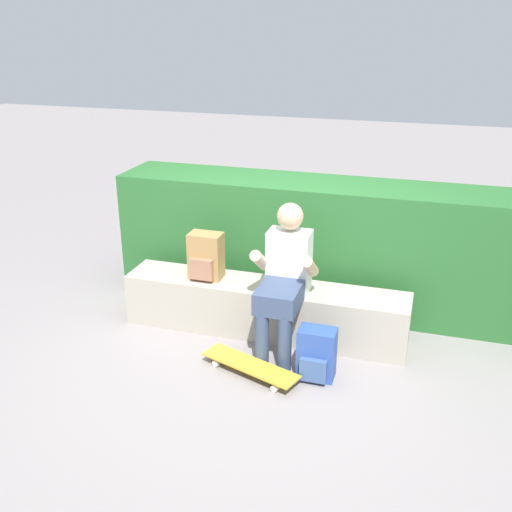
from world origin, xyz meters
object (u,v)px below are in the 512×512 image
(person_skater, at_px, (284,276))
(backpack_on_ground, at_px, (316,355))
(bench_main, at_px, (264,308))
(backpack_on_bench, at_px, (206,257))
(skateboard_near_person, at_px, (250,366))

(person_skater, relative_size, backpack_on_ground, 3.00)
(bench_main, height_order, person_skater, person_skater)
(backpack_on_bench, height_order, backpack_on_ground, backpack_on_bench)
(backpack_on_bench, bearing_deg, bench_main, 1.04)
(person_skater, xyz_separation_m, skateboard_near_person, (-0.14, -0.46, -0.57))
(skateboard_near_person, distance_m, backpack_on_ground, 0.51)
(person_skater, distance_m, backpack_on_bench, 0.77)
(backpack_on_bench, relative_size, backpack_on_ground, 1.00)
(skateboard_near_person, xyz_separation_m, backpack_on_bench, (-0.61, 0.66, 0.57))
(skateboard_near_person, bearing_deg, bench_main, 97.23)
(backpack_on_ground, bearing_deg, skateboard_near_person, -166.76)
(skateboard_near_person, bearing_deg, backpack_on_ground, 13.24)
(skateboard_near_person, relative_size, backpack_on_bench, 2.05)
(bench_main, xyz_separation_m, backpack_on_ground, (0.57, -0.55, -0.03))
(skateboard_near_person, relative_size, backpack_on_ground, 2.05)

